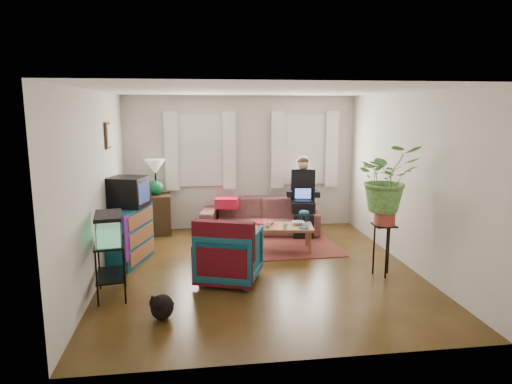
{
  "coord_description": "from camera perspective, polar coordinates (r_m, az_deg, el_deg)",
  "views": [
    {
      "loc": [
        -0.93,
        -6.38,
        2.37
      ],
      "look_at": [
        0.0,
        0.4,
        1.1
      ],
      "focal_mm": 32.0,
      "sensor_mm": 36.0,
      "label": 1
    }
  ],
  "objects": [
    {
      "name": "floor",
      "position": [
        6.87,
        0.46,
        -9.66
      ],
      "size": [
        4.5,
        5.0,
        0.01
      ],
      "primitive_type": "cube",
      "color": "#4F2B14",
      "rests_on": "ground"
    },
    {
      "name": "armchair",
      "position": [
        6.34,
        -3.31,
        -7.52
      ],
      "size": [
        1.0,
        0.97,
        0.82
      ],
      "primitive_type": "imported",
      "rotation": [
        0.0,
        0.0,
        2.8
      ],
      "color": "#126370",
      "rests_on": "floor"
    },
    {
      "name": "plant_stand",
      "position": [
        6.79,
        15.58,
        -6.99
      ],
      "size": [
        0.32,
        0.32,
        0.75
      ],
      "primitive_type": "cube",
      "rotation": [
        0.0,
        0.0,
        -0.02
      ],
      "color": "black",
      "rests_on": "floor"
    },
    {
      "name": "curtains_right",
      "position": [
        9.09,
        6.14,
        5.27
      ],
      "size": [
        1.36,
        0.06,
        1.5
      ],
      "primitive_type": "cube",
      "color": "white",
      "rests_on": "wall_back"
    },
    {
      "name": "window_left",
      "position": [
        8.9,
        -6.96,
        5.15
      ],
      "size": [
        1.08,
        0.04,
        1.38
      ],
      "primitive_type": "cube",
      "color": "white",
      "rests_on": "wall_back"
    },
    {
      "name": "aquarium_stand",
      "position": [
        6.12,
        -17.64,
        -9.21
      ],
      "size": [
        0.44,
        0.68,
        0.71
      ],
      "primitive_type": "cube",
      "rotation": [
        0.0,
        0.0,
        0.15
      ],
      "color": "black",
      "rests_on": "floor"
    },
    {
      "name": "wall_back",
      "position": [
        9.0,
        -1.82,
        3.67
      ],
      "size": [
        4.5,
        0.01,
        2.6
      ],
      "primitive_type": "cube",
      "color": "silver",
      "rests_on": "floor"
    },
    {
      "name": "coffee_table",
      "position": [
        7.69,
        3.18,
        -5.78
      ],
      "size": [
        1.11,
        0.7,
        0.43
      ],
      "primitive_type": "cube",
      "rotation": [
        0.0,
        0.0,
        -0.14
      ],
      "color": "brown",
      "rests_on": "floor"
    },
    {
      "name": "side_table",
      "position": [
        8.88,
        -12.26,
        -2.72
      ],
      "size": [
        0.54,
        0.54,
        0.75
      ],
      "primitive_type": "cube",
      "rotation": [
        0.0,
        0.0,
        0.06
      ],
      "color": "#382815",
      "rests_on": "floor"
    },
    {
      "name": "wall_right",
      "position": [
        7.21,
        18.47,
        1.43
      ],
      "size": [
        0.01,
        5.0,
        2.6
      ],
      "primitive_type": "cube",
      "color": "silver",
      "rests_on": "floor"
    },
    {
      "name": "snack_tray",
      "position": [
        7.75,
        1.04,
        -3.84
      ],
      "size": [
        0.36,
        0.36,
        0.04
      ],
      "primitive_type": "cylinder",
      "rotation": [
        0.0,
        0.0,
        -0.14
      ],
      "color": "#B21414",
      "rests_on": "coffee_table"
    },
    {
      "name": "bowl",
      "position": [
        7.74,
        5.26,
        -3.86
      ],
      "size": [
        0.23,
        0.23,
        0.05
      ],
      "primitive_type": "imported",
      "rotation": [
        0.0,
        0.0,
        -0.14
      ],
      "color": "white",
      "rests_on": "coffee_table"
    },
    {
      "name": "area_rug",
      "position": [
        8.02,
        2.75,
        -6.64
      ],
      "size": [
        2.03,
        1.63,
        0.01
      ],
      "primitive_type": "cube",
      "rotation": [
        0.0,
        0.0,
        0.02
      ],
      "color": "brown",
      "rests_on": "floor"
    },
    {
      "name": "wall_left",
      "position": [
        6.61,
        -19.22,
        0.59
      ],
      "size": [
        0.01,
        5.0,
        2.6
      ],
      "primitive_type": "cube",
      "color": "silver",
      "rests_on": "floor"
    },
    {
      "name": "wall_front",
      "position": [
        4.13,
        5.47,
        -4.55
      ],
      "size": [
        4.5,
        0.01,
        2.6
      ],
      "primitive_type": "cube",
      "color": "silver",
      "rests_on": "floor"
    },
    {
      "name": "ceiling",
      "position": [
        6.46,
        0.49,
        12.55
      ],
      "size": [
        4.5,
        5.0,
        0.01
      ],
      "primitive_type": "cube",
      "color": "white",
      "rests_on": "wall_back"
    },
    {
      "name": "seated_person",
      "position": [
        8.7,
        5.87,
        -0.84
      ],
      "size": [
        0.67,
        0.78,
        1.33
      ],
      "primitive_type": null,
      "rotation": [
        0.0,
        0.0,
        -0.18
      ],
      "color": "black",
      "rests_on": "sofa"
    },
    {
      "name": "aquarium",
      "position": [
        5.97,
        -17.93,
        -4.28
      ],
      "size": [
        0.4,
        0.62,
        0.38
      ],
      "primitive_type": "cube",
      "rotation": [
        0.0,
        0.0,
        0.15
      ],
      "color": "#7FD899",
      "rests_on": "aquarium_stand"
    },
    {
      "name": "crt_tv",
      "position": [
        7.26,
        -15.69,
        0.03
      ],
      "size": [
        0.65,
        0.62,
        0.46
      ],
      "primitive_type": "cube",
      "rotation": [
        0.0,
        0.0,
        -0.32
      ],
      "color": "black",
      "rests_on": "dresser"
    },
    {
      "name": "dresser",
      "position": [
        7.33,
        -15.89,
        -5.22
      ],
      "size": [
        0.76,
        1.07,
        0.87
      ],
      "primitive_type": "cube",
      "rotation": [
        0.0,
        0.0,
        -0.32
      ],
      "color": "#135574",
      "rests_on": "floor"
    },
    {
      "name": "window_right",
      "position": [
        9.16,
        6.02,
        5.32
      ],
      "size": [
        1.08,
        0.04,
        1.38
      ],
      "primitive_type": "cube",
      "color": "white",
      "rests_on": "wall_back"
    },
    {
      "name": "black_cat",
      "position": [
        5.43,
        -11.67,
        -13.6
      ],
      "size": [
        0.37,
        0.46,
        0.34
      ],
      "primitive_type": "ellipsoid",
      "rotation": [
        0.0,
        0.0,
        -0.32
      ],
      "color": "black",
      "rests_on": "floor"
    },
    {
      "name": "potted_plant",
      "position": [
        6.58,
        15.96,
        0.44
      ],
      "size": [
        0.87,
        0.76,
        0.95
      ],
      "primitive_type": "imported",
      "rotation": [
        0.0,
        0.0,
        -0.02
      ],
      "color": "#599947",
      "rests_on": "plant_stand"
    },
    {
      "name": "picture_frame",
      "position": [
        7.36,
        -17.97,
        6.73
      ],
      "size": [
        0.04,
        0.32,
        0.4
      ],
      "primitive_type": "cube",
      "color": "#3D2616",
      "rests_on": "wall_left"
    },
    {
      "name": "cup_a",
      "position": [
        7.52,
        1.43,
        -4.08
      ],
      "size": [
        0.13,
        0.13,
        0.09
      ],
      "primitive_type": "imported",
      "rotation": [
        0.0,
        0.0,
        -0.14
      ],
      "color": "white",
      "rests_on": "coffee_table"
    },
    {
      "name": "serape_throw",
      "position": [
        6.0,
        -4.13,
        -6.87
      ],
      "size": [
        0.84,
        0.46,
        0.68
      ],
      "primitive_type": "cube",
      "rotation": [
        0.0,
        0.0,
        -0.34
      ],
      "color": "#9E0A0A",
      "rests_on": "armchair"
    },
    {
      "name": "birdcage",
      "position": [
        7.49,
        6.02,
        -3.37
      ],
      "size": [
        0.19,
        0.19,
        0.3
      ],
      "primitive_type": null,
      "rotation": [
        0.0,
        0.0,
        -0.14
      ],
      "color": "#115B6B",
      "rests_on": "coffee_table"
    },
    {
      "name": "cup_b",
      "position": [
        7.46,
        3.63,
        -4.23
      ],
      "size": [
        0.11,
        0.11,
        0.09
      ],
      "primitive_type": "imported",
      "rotation": [
        0.0,
        0.0,
        -0.14
      ],
      "color": "beige",
      "rests_on": "coffee_table"
    },
    {
      "name": "curtains_left",
      "position": [
        8.82,
        -6.95,
        5.1
      ],
      "size": [
        1.36,
        0.06,
        1.5
      ],
      "primitive_type": "cube",
      "color": "white",
      "rests_on": "wall_back"
    },
    {
      "name": "table_lamp",
      "position": [
        8.75,
        -12.44,
        1.72
      ],
      "size": [
        0.41,
        0.41,
        0.69
      ],
      "primitive_type": null,
      "rotation": [
        0.0,
        0.0,
        0.06
      ],
      "color": "white",
      "rests_on": "side_table"
    },
    {
      "name": "sofa",
      "position": [
        8.74,
        0.56,
        -2.27
      ],
      "size": [
        2.35,
        1.27,
        0.87
      ],
      "primitive_type": "imported",
      "rotation": [
        0.0,
        0.0,
        -0.18
      ],
      "color": "brown",
      "rests_on": "floor"
    }
  ]
}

